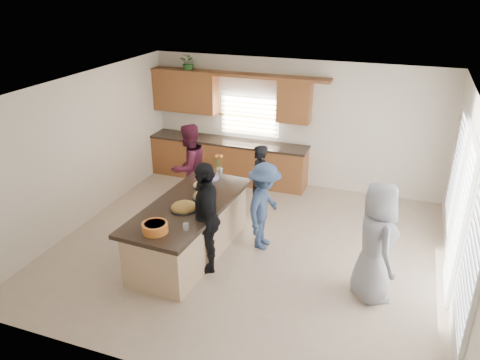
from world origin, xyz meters
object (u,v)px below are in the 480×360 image
at_px(woman_left_mid, 189,167).
at_px(woman_left_back, 258,182).
at_px(woman_right_back, 264,206).
at_px(woman_right_front, 376,243).
at_px(island, 190,230).
at_px(woman_left_front, 206,217).
at_px(salad_bowl, 155,227).

bearing_deg(woman_left_mid, woman_left_back, 115.10).
height_order(woman_right_back, woman_right_front, woman_right_front).
bearing_deg(island, woman_left_mid, 118.59).
xyz_separation_m(island, woman_left_front, (0.44, -0.28, 0.47)).
relative_size(island, woman_right_front, 1.51).
height_order(woman_left_front, woman_right_front, woman_left_front).
bearing_deg(woman_left_mid, woman_right_front, 86.60).
height_order(island, woman_right_back, woman_right_back).
distance_m(woman_left_back, woman_right_front, 2.97).
distance_m(woman_left_back, woman_left_front, 1.98).
bearing_deg(woman_right_front, woman_left_front, 67.62).
height_order(woman_left_mid, woman_right_front, woman_right_front).
xyz_separation_m(woman_left_mid, woman_left_front, (1.20, -1.86, 0.04)).
bearing_deg(woman_left_mid, island, 46.79).
xyz_separation_m(woman_left_back, woman_left_mid, (-1.42, -0.10, 0.14)).
relative_size(woman_right_back, woman_right_front, 0.85).
relative_size(woman_left_mid, woman_left_front, 0.96).
xyz_separation_m(salad_bowl, woman_left_back, (0.71, 2.68, -0.29)).
xyz_separation_m(salad_bowl, woman_left_mid, (-0.70, 2.59, -0.15)).
bearing_deg(woman_right_back, woman_left_mid, 66.65).
xyz_separation_m(island, woman_right_back, (1.10, 0.65, 0.33)).
bearing_deg(island, salad_bowl, -89.99).
bearing_deg(woman_left_front, woman_left_mid, -173.16).
bearing_deg(island, woman_left_front, -29.41).
xyz_separation_m(woman_left_mid, woman_right_back, (1.86, -0.93, -0.10)).
bearing_deg(island, woman_left_back, 71.55).
distance_m(salad_bowl, woman_left_back, 2.79).
distance_m(woman_right_back, woman_right_front, 2.06).
bearing_deg(woman_left_front, salad_bowl, -60.04).
bearing_deg(woman_right_back, woman_right_front, -109.23).
relative_size(woman_left_mid, woman_right_front, 0.97).
distance_m(woman_left_front, woman_right_front, 2.56).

